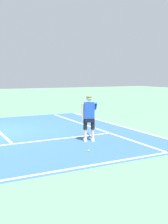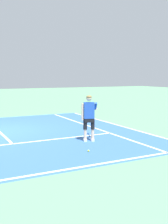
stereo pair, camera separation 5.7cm
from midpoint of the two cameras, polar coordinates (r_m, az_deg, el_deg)
court_inner_surface at (r=11.72m, az=-16.32°, el=-4.74°), size 10.98×10.18×0.00m
line_baseline at (r=7.15m, az=-8.44°, el=-12.37°), size 10.98×0.10×0.01m
line_service at (r=10.28m, az=-14.67°, el=-6.37°), size 8.23×0.10×0.01m
line_singles_right at (r=13.12m, az=1.61°, el=-3.15°), size 0.10×9.78×0.01m
line_doubles_right at (r=13.83m, az=6.60°, el=-2.65°), size 0.10×9.78×0.01m
tennis_player at (r=10.23m, az=0.89°, el=-0.57°), size 0.92×1.01×1.71m
tennis_ball_near_feet at (r=8.96m, az=0.81°, el=-7.98°), size 0.07×0.07×0.07m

